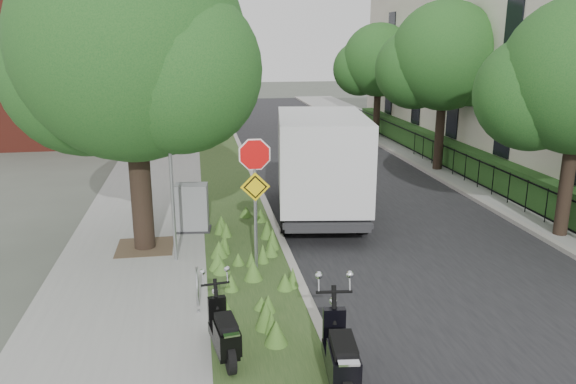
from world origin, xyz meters
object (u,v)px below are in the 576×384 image
box_truck (320,160)px  scooter_far (341,364)px  scooter_near (225,338)px  sign_assembly (255,180)px  utility_cabinet (192,208)px

box_truck → scooter_far: bearing=-100.4°
scooter_near → scooter_far: 2.00m
sign_assembly → box_truck: sign_assembly is taller
scooter_near → box_truck: size_ratio=0.27×
scooter_far → box_truck: bearing=79.6°
scooter_far → scooter_near: bearing=145.5°
scooter_near → box_truck: bearing=67.0°
box_truck → sign_assembly: bearing=-118.5°
scooter_near → scooter_far: size_ratio=0.85×
scooter_near → scooter_far: bearing=-34.5°
scooter_near → utility_cabinet: 6.67m
sign_assembly → scooter_near: sign_assembly is taller
scooter_far → utility_cabinet: utility_cabinet is taller
scooter_near → box_truck: box_truck is taller
scooter_near → utility_cabinet: bearing=94.5°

